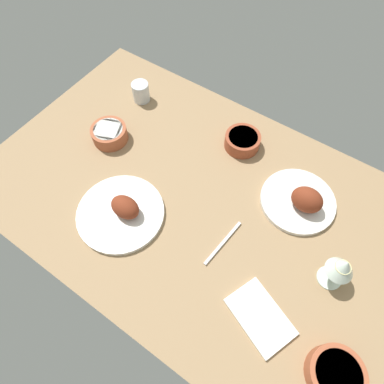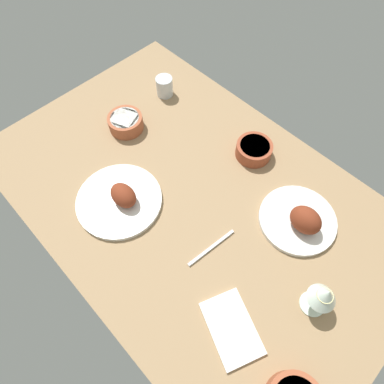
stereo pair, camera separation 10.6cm
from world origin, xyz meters
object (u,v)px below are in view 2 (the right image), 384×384
(bowl_cream, at_px, (126,122))
(water_tumbler, at_px, (164,86))
(folded_napkin, at_px, (232,328))
(fork_loose, at_px, (211,248))
(plate_near_viewer, at_px, (120,199))
(bowl_sauce, at_px, (254,149))
(plate_far_side, at_px, (301,220))
(wine_glass, at_px, (324,296))

(bowl_cream, height_order, water_tumbler, water_tumbler)
(folded_napkin, xyz_separation_m, fork_loose, (0.20, -0.13, -0.00))
(plate_near_viewer, relative_size, folded_napkin, 1.54)
(plate_near_viewer, bearing_deg, bowl_sauce, -110.99)
(bowl_sauce, distance_m, folded_napkin, 0.59)
(fork_loose, bearing_deg, plate_far_side, 158.17)
(bowl_cream, xyz_separation_m, bowl_sauce, (-0.41, -0.24, -0.00))
(wine_glass, bearing_deg, folded_napkin, 61.00)
(plate_far_side, distance_m, water_tumbler, 0.73)
(wine_glass, bearing_deg, bowl_cream, -2.43)
(plate_far_side, relative_size, fork_loose, 1.38)
(plate_near_viewer, distance_m, bowl_sauce, 0.49)
(plate_far_side, height_order, bowl_sauce, plate_far_side)
(plate_near_viewer, xyz_separation_m, bowl_sauce, (-0.18, -0.46, 0.01))
(wine_glass, height_order, water_tumbler, wine_glass)
(plate_far_side, relative_size, wine_glass, 1.74)
(wine_glass, bearing_deg, water_tumbler, -16.15)
(plate_near_viewer, bearing_deg, fork_loose, -163.18)
(bowl_sauce, relative_size, water_tumbler, 1.64)
(wine_glass, relative_size, fork_loose, 0.79)
(water_tumbler, bearing_deg, plate_near_viewer, 121.79)
(plate_far_side, relative_size, bowl_cream, 1.90)
(bowl_sauce, xyz_separation_m, wine_glass, (-0.45, 0.28, 0.07))
(folded_napkin, bearing_deg, plate_far_side, -81.09)
(water_tumbler, height_order, folded_napkin, water_tumbler)
(water_tumbler, bearing_deg, bowl_sauce, -177.45)
(bowl_cream, bearing_deg, plate_far_side, -168.76)
(plate_far_side, xyz_separation_m, fork_loose, (0.14, 0.26, -0.02))
(plate_near_viewer, relative_size, bowl_sauce, 2.21)
(bowl_sauce, distance_m, wine_glass, 0.54)
(folded_napkin, bearing_deg, water_tumbler, -30.77)
(plate_near_viewer, height_order, bowl_cream, plate_near_viewer)
(plate_far_side, height_order, wine_glass, wine_glass)
(wine_glass, distance_m, fork_loose, 0.33)
(bowl_cream, xyz_separation_m, fork_loose, (-0.56, 0.12, -0.03))
(folded_napkin, bearing_deg, plate_near_viewer, -3.24)
(plate_far_side, bearing_deg, wine_glass, 134.98)
(water_tumbler, bearing_deg, plate_far_side, 173.23)
(water_tumbler, bearing_deg, folded_napkin, 149.23)
(water_tumbler, bearing_deg, wine_glass, 163.85)
(plate_near_viewer, relative_size, water_tumbler, 3.62)
(bowl_cream, distance_m, folded_napkin, 0.79)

